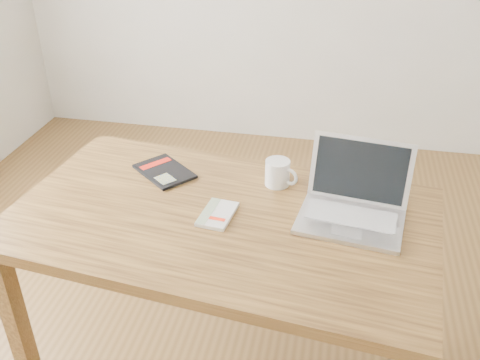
% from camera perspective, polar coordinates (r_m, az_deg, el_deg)
% --- Properties ---
extents(room, '(4.04, 4.04, 2.70)m').
position_cam_1_polar(room, '(1.55, 1.65, 17.11)').
color(room, brown).
rests_on(room, ground).
extents(desk, '(1.43, 0.93, 0.75)m').
position_cam_1_polar(desk, '(1.77, -1.98, -6.10)').
color(desk, brown).
rests_on(desk, ground).
extents(white_guidebook, '(0.11, 0.17, 0.01)m').
position_cam_1_polar(white_guidebook, '(1.71, -2.43, -3.67)').
color(white_guidebook, silver).
rests_on(white_guidebook, desk).
extents(black_guidebook, '(0.26, 0.25, 0.01)m').
position_cam_1_polar(black_guidebook, '(1.96, -8.07, 0.93)').
color(black_guidebook, black).
rests_on(black_guidebook, desk).
extents(laptop, '(0.36, 0.33, 0.22)m').
position_cam_1_polar(laptop, '(1.72, 12.04, -2.40)').
color(laptop, silver).
rests_on(laptop, desk).
extents(coffee_mug, '(0.12, 0.09, 0.09)m').
position_cam_1_polar(coffee_mug, '(1.85, 4.10, 0.80)').
color(coffee_mug, white).
rests_on(coffee_mug, desk).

